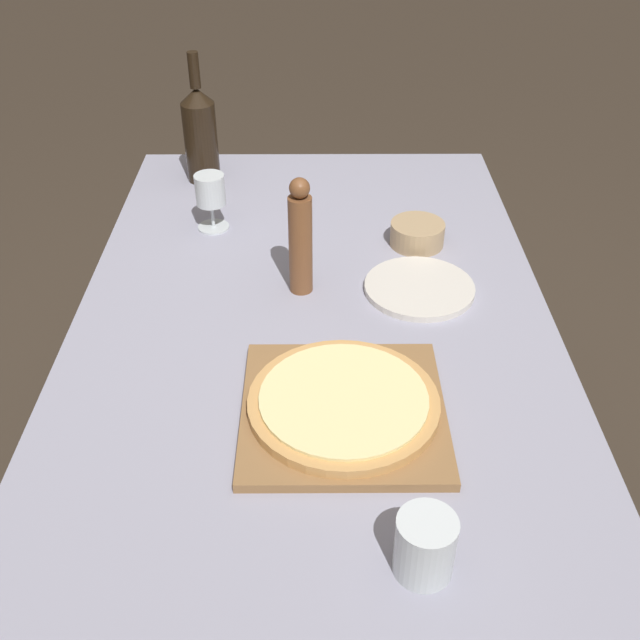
{
  "coord_description": "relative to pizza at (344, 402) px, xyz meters",
  "views": [
    {
      "loc": [
        0.01,
        -1.24,
        1.61
      ],
      "look_at": [
        0.01,
        -0.11,
        0.78
      ],
      "focal_mm": 42.0,
      "sensor_mm": 36.0,
      "label": 1
    }
  ],
  "objects": [
    {
      "name": "ground_plane",
      "position": [
        -0.05,
        0.3,
        -0.75
      ],
      "size": [
        12.0,
        12.0,
        0.0
      ],
      "primitive_type": "plane",
      "color": "#382D23"
    },
    {
      "name": "pizza",
      "position": [
        0.0,
        0.0,
        0.0
      ],
      "size": [
        0.33,
        0.33,
        0.02
      ],
      "color": "tan",
      "rests_on": "cutting_board"
    },
    {
      "name": "wine_glass",
      "position": [
        -0.29,
        0.65,
        0.06
      ],
      "size": [
        0.07,
        0.07,
        0.14
      ],
      "color": "silver",
      "rests_on": "dining_table"
    },
    {
      "name": "wine_bottle",
      "position": [
        -0.35,
        0.93,
        0.1
      ],
      "size": [
        0.09,
        0.09,
        0.34
      ],
      "color": "black",
      "rests_on": "dining_table"
    },
    {
      "name": "dinner_plate",
      "position": [
        0.17,
        0.38,
        -0.02
      ],
      "size": [
        0.23,
        0.23,
        0.01
      ],
      "color": "silver",
      "rests_on": "dining_table"
    },
    {
      "name": "cutting_board",
      "position": [
        -0.0,
        0.0,
        -0.02
      ],
      "size": [
        0.35,
        0.35,
        0.02
      ],
      "color": "olive",
      "rests_on": "dining_table"
    },
    {
      "name": "pepper_mill",
      "position": [
        -0.08,
        0.39,
        0.09
      ],
      "size": [
        0.05,
        0.05,
        0.26
      ],
      "color": "brown",
      "rests_on": "dining_table"
    },
    {
      "name": "drinking_tumbler",
      "position": [
        0.1,
        -0.31,
        0.02
      ],
      "size": [
        0.08,
        0.08,
        0.1
      ],
      "color": "silver",
      "rests_on": "dining_table"
    },
    {
      "name": "dining_table",
      "position": [
        -0.05,
        0.3,
        -0.11
      ],
      "size": [
        0.97,
        1.57,
        0.72
      ],
      "color": "#9393A8",
      "rests_on": "ground_plane"
    },
    {
      "name": "small_bowl",
      "position": [
        0.19,
        0.57,
        -0.0
      ],
      "size": [
        0.13,
        0.13,
        0.05
      ],
      "color": "tan",
      "rests_on": "dining_table"
    }
  ]
}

